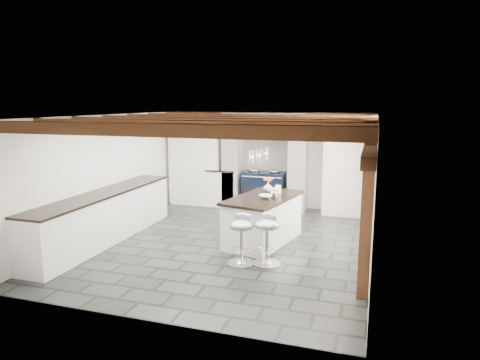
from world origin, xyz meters
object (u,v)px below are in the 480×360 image
(bar_stool_far, at_px, (241,233))
(kitchen_island, at_px, (263,219))
(bar_stool_near, at_px, (267,233))
(range_cooker, at_px, (264,190))

(bar_stool_far, bearing_deg, kitchen_island, 85.20)
(bar_stool_near, xyz_separation_m, bar_stool_far, (-0.39, -0.10, -0.01))
(kitchen_island, xyz_separation_m, bar_stool_far, (-0.05, -1.17, 0.07))
(bar_stool_far, bearing_deg, range_cooker, 96.43)
(kitchen_island, height_order, bar_stool_near, kitchen_island)
(bar_stool_near, relative_size, bar_stool_far, 1.02)
(range_cooker, distance_m, bar_stool_near, 3.65)
(range_cooker, height_order, kitchen_island, kitchen_island)
(range_cooker, relative_size, bar_stool_near, 1.19)
(kitchen_island, height_order, bar_stool_far, kitchen_island)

